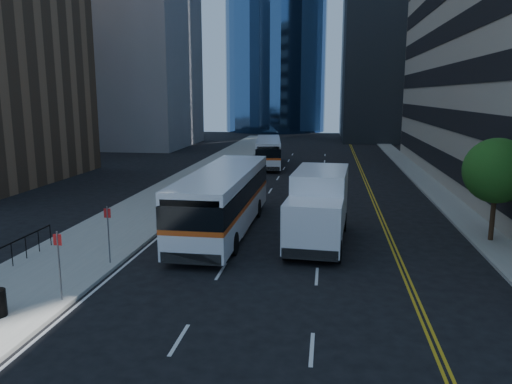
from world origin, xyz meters
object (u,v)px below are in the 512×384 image
street_tree (497,171)px  bus_front (224,198)px  bus_rear (268,151)px  box_truck (319,206)px

street_tree → bus_front: size_ratio=0.39×
street_tree → bus_rear: bearing=119.2°
street_tree → bus_rear: size_ratio=0.46×
bus_rear → box_truck: 27.31m
street_tree → box_truck: bearing=-172.0°
bus_rear → box_truck: (5.70, -26.71, 0.34)m
bus_front → bus_rear: (-0.63, 25.34, -0.30)m
bus_front → bus_rear: 25.35m
bus_front → box_truck: size_ratio=1.72×
bus_rear → bus_front: bearing=-95.2°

